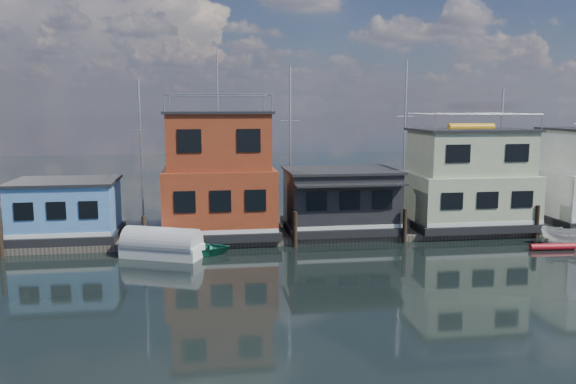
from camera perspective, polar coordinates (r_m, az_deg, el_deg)
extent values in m
plane|color=black|center=(27.08, 12.37, -9.93)|extent=(160.00, 160.00, 0.00)
cube|color=#595147|center=(38.07, 6.03, -4.04)|extent=(48.00, 5.00, 0.40)
cube|color=black|center=(37.85, -21.48, -3.98)|extent=(6.40, 4.90, 0.50)
cube|color=#5A93D6|center=(37.52, -21.62, -1.37)|extent=(6.00, 4.50, 3.00)
cube|color=black|center=(37.30, -21.76, 1.02)|extent=(6.30, 4.80, 0.16)
cube|color=black|center=(36.83, -6.91, -3.77)|extent=(7.40, 5.90, 0.50)
cube|color=maroon|center=(36.44, -6.97, -0.51)|extent=(7.00, 5.50, 3.74)
cube|color=maroon|center=(36.04, -7.08, 5.15)|extent=(6.30, 4.95, 3.46)
cube|color=black|center=(35.98, -7.13, 8.03)|extent=(6.65, 5.23, 0.16)
cylinder|color=silver|center=(36.02, -7.19, 11.34)|extent=(0.08, 0.08, 4.00)
cube|color=black|center=(37.85, 5.31, -3.40)|extent=(7.40, 5.40, 0.50)
cube|color=black|center=(37.49, 5.35, -0.49)|extent=(7.00, 5.00, 3.40)
cube|color=black|center=(37.25, 5.39, 2.22)|extent=(7.30, 5.30, 0.16)
cube|color=black|center=(34.63, 6.46, 0.73)|extent=(7.00, 1.20, 0.12)
cube|color=black|center=(40.88, 17.68, -2.88)|extent=(8.40, 5.90, 0.50)
cube|color=#AEBC92|center=(40.57, 17.80, -0.37)|extent=(8.00, 5.50, 3.12)
cube|color=#AEBC92|center=(40.23, 17.99, 3.85)|extent=(7.20, 4.95, 2.88)
cube|color=black|center=(40.14, 18.10, 6.01)|extent=(7.60, 5.23, 0.16)
cylinder|color=orange|center=(40.14, 18.11, 6.26)|extent=(3.20, 0.56, 0.56)
cylinder|color=#2D2116|center=(35.97, -27.19, -4.25)|extent=(0.28, 0.28, 2.20)
cylinder|color=#2D2116|center=(34.20, -14.38, -4.18)|extent=(0.28, 0.28, 2.20)
cylinder|color=#2D2116|center=(34.40, 0.72, -3.83)|extent=(0.28, 0.28, 2.20)
cylinder|color=#2D2116|center=(36.14, 11.77, -3.40)|extent=(0.28, 0.28, 2.20)
cylinder|color=#2D2116|center=(40.09, 23.97, -2.79)|extent=(0.28, 0.28, 2.20)
cylinder|color=silver|center=(42.36, -14.70, 3.93)|extent=(0.16, 0.16, 10.50)
cylinder|color=silver|center=(42.27, -14.79, 6.06)|extent=(1.40, 0.06, 0.06)
cylinder|color=silver|center=(42.53, 0.21, 4.91)|extent=(0.16, 0.16, 11.50)
cylinder|color=silver|center=(42.45, 0.21, 7.23)|extent=(1.40, 0.06, 0.06)
cylinder|color=silver|center=(44.73, 11.74, 5.23)|extent=(0.16, 0.16, 12.00)
cylinder|color=silver|center=(44.66, 11.81, 7.54)|extent=(1.40, 0.06, 0.06)
cylinder|color=silver|center=(48.11, 20.72, 3.89)|extent=(0.16, 0.16, 10.00)
cylinder|color=silver|center=(48.03, 20.81, 5.67)|extent=(1.40, 0.06, 0.06)
imported|color=#217B63|center=(33.19, -8.84, -5.71)|extent=(3.57, 2.60, 0.72)
cube|color=white|center=(33.10, -12.67, -5.82)|extent=(4.89, 3.35, 0.76)
cylinder|color=#AAABAF|center=(33.00, -12.70, -5.09)|extent=(4.73, 3.37, 1.85)
cylinder|color=#B0121C|center=(37.42, 25.26, -5.06)|extent=(2.76, 0.59, 0.40)
imported|color=white|center=(38.99, 26.66, -3.98)|extent=(3.45, 2.61, 1.26)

